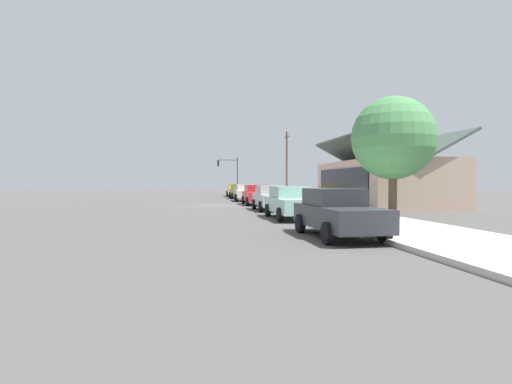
% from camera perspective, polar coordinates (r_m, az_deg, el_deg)
% --- Properties ---
extents(ground_plane, '(120.00, 120.00, 0.00)m').
position_cam_1_polar(ground_plane, '(31.76, -4.81, -1.86)').
color(ground_plane, '#4C4947').
extents(sidewalk_curb, '(60.00, 4.20, 0.16)m').
position_cam_1_polar(sidewalk_curb, '(32.58, 5.07, -1.64)').
color(sidewalk_curb, beige).
rests_on(sidewalk_curb, ground).
extents(car_mustard, '(4.40, 2.23, 1.59)m').
position_cam_1_polar(car_mustard, '(51.11, -2.97, 0.29)').
color(car_mustard, gold).
rests_on(car_mustard, ground).
extents(car_olive, '(4.45, 1.95, 1.59)m').
position_cam_1_polar(car_olive, '(44.95, -2.40, 0.14)').
color(car_olive, olive).
rests_on(car_olive, ground).
extents(car_ivory, '(4.47, 2.15, 1.59)m').
position_cam_1_polar(car_ivory, '(38.73, -1.49, -0.06)').
color(car_ivory, silver).
rests_on(car_ivory, ground).
extents(car_cherry, '(4.55, 2.07, 1.59)m').
position_cam_1_polar(car_cherry, '(32.38, 0.09, -0.35)').
color(car_cherry, red).
rests_on(car_cherry, ground).
extents(car_silver, '(4.36, 2.08, 1.59)m').
position_cam_1_polar(car_silver, '(26.07, 2.13, -0.78)').
color(car_silver, silver).
rests_on(car_silver, ground).
extents(car_seafoam, '(4.82, 2.06, 1.59)m').
position_cam_1_polar(car_seafoam, '(20.23, 4.87, -1.42)').
color(car_seafoam, '#9ED1BC').
rests_on(car_seafoam, ground).
extents(car_charcoal, '(4.62, 2.08, 1.59)m').
position_cam_1_polar(car_charcoal, '(13.71, 11.25, -2.79)').
color(car_charcoal, '#2D3035').
rests_on(car_charcoal, ground).
extents(storefront_building, '(12.80, 6.74, 5.20)m').
position_cam_1_polar(storefront_building, '(32.31, 17.20, 1.37)').
color(storefront_building, tan).
rests_on(storefront_building, ground).
extents(shade_tree, '(4.39, 4.39, 6.33)m').
position_cam_1_polar(shade_tree, '(22.97, 18.57, 7.10)').
color(shade_tree, brown).
rests_on(shade_tree, ground).
extents(traffic_light_main, '(0.37, 2.79, 5.20)m').
position_cam_1_polar(traffic_light_main, '(55.73, -3.70, 3.14)').
color(traffic_light_main, '#383833').
rests_on(traffic_light_main, ground).
extents(utility_pole_wooden, '(1.80, 0.24, 7.50)m').
position_cam_1_polar(utility_pole_wooden, '(46.45, 4.31, 4.02)').
color(utility_pole_wooden, brown).
rests_on(utility_pole_wooden, ground).
extents(fire_hydrant_red, '(0.22, 0.22, 0.71)m').
position_cam_1_polar(fire_hydrant_red, '(33.15, 2.36, -0.86)').
color(fire_hydrant_red, red).
rests_on(fire_hydrant_red, sidewalk_curb).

